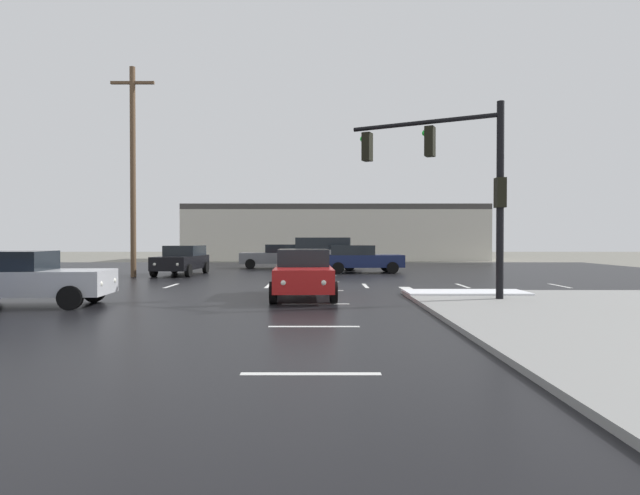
# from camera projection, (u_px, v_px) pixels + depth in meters

# --- Properties ---
(ground_plane) EXTENTS (120.00, 120.00, 0.00)m
(ground_plane) POSITION_uv_depth(u_px,v_px,m) (315.00, 286.00, 21.36)
(ground_plane) COLOR slate
(road_asphalt) EXTENTS (44.00, 44.00, 0.02)m
(road_asphalt) POSITION_uv_depth(u_px,v_px,m) (315.00, 286.00, 21.36)
(road_asphalt) COLOR black
(road_asphalt) RESTS_ON ground_plane
(snow_strip_curbside) EXTENTS (4.00, 1.60, 0.06)m
(snow_strip_curbside) POSITION_uv_depth(u_px,v_px,m) (464.00, 292.00, 17.38)
(snow_strip_curbside) COLOR white
(snow_strip_curbside) RESTS_ON sidewalk_corner
(lane_markings) EXTENTS (36.15, 36.15, 0.01)m
(lane_markings) POSITION_uv_depth(u_px,v_px,m) (346.00, 289.00, 19.99)
(lane_markings) COLOR silver
(lane_markings) RESTS_ON road_asphalt
(traffic_signal_mast) EXTENTS (4.43, 2.41, 5.95)m
(traffic_signal_mast) POSITION_uv_depth(u_px,v_px,m) (454.00, 170.00, 16.23)
(traffic_signal_mast) COLOR black
(traffic_signal_mast) RESTS_ON sidewalk_corner
(strip_building_background) EXTENTS (27.55, 8.00, 5.10)m
(strip_building_background) POSITION_uv_depth(u_px,v_px,m) (333.00, 233.00, 49.75)
(strip_building_background) COLOR beige
(strip_building_background) RESTS_ON ground_plane
(sedan_grey) EXTENTS (4.68, 2.45, 1.58)m
(sedan_grey) POSITION_uv_depth(u_px,v_px,m) (274.00, 256.00, 34.53)
(sedan_grey) COLOR slate
(sedan_grey) RESTS_ON road_asphalt
(suv_white) EXTENTS (4.96, 2.50, 2.03)m
(suv_white) POSITION_uv_depth(u_px,v_px,m) (322.00, 253.00, 32.48)
(suv_white) COLOR white
(suv_white) RESTS_ON road_asphalt
(sedan_black) EXTENTS (2.26, 4.63, 1.58)m
(sedan_black) POSITION_uv_depth(u_px,v_px,m) (180.00, 259.00, 28.03)
(sedan_black) COLOR black
(sedan_black) RESTS_ON road_asphalt
(sedan_navy) EXTENTS (4.63, 2.28, 1.58)m
(sedan_navy) POSITION_uv_depth(u_px,v_px,m) (358.00, 258.00, 29.74)
(sedan_navy) COLOR #141E47
(sedan_navy) RESTS_ON road_asphalt
(sedan_red) EXTENTS (2.14, 4.59, 1.58)m
(sedan_red) POSITION_uv_depth(u_px,v_px,m) (302.00, 272.00, 17.18)
(sedan_red) COLOR #B21919
(sedan_red) RESTS_ON road_asphalt
(sedan_silver) EXTENTS (4.63, 2.27, 1.58)m
(sedan_silver) POSITION_uv_depth(u_px,v_px,m) (19.00, 277.00, 14.81)
(sedan_silver) COLOR #B7BABF
(sedan_silver) RESTS_ON road_asphalt
(utility_pole_far) EXTENTS (2.20, 0.28, 10.68)m
(utility_pole_far) POSITION_uv_depth(u_px,v_px,m) (131.00, 168.00, 26.35)
(utility_pole_far) COLOR brown
(utility_pole_far) RESTS_ON ground_plane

